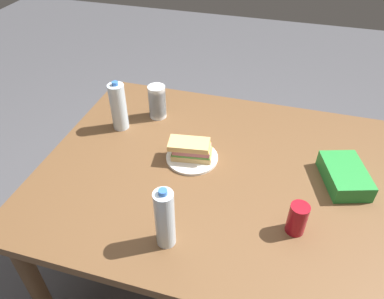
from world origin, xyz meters
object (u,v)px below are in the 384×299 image
dining_table (214,184)px  chip_bag (345,176)px  paper_plate (192,157)px  plastic_cup_stack (157,102)px  water_bottle_spare (118,107)px  sandwich (191,149)px  soda_can_red (297,219)px  water_bottle_tall (165,219)px

dining_table → chip_bag: bearing=-172.1°
paper_plate → plastic_cup_stack: (0.25, -0.27, 0.08)m
paper_plate → water_bottle_spare: bearing=-18.3°
dining_table → chip_bag: chip_bag is taller
sandwich → plastic_cup_stack: (0.25, -0.27, 0.03)m
water_bottle_spare → plastic_cup_stack: bearing=-135.5°
paper_plate → chip_bag: (-0.62, -0.03, 0.03)m
sandwich → soda_can_red: 0.52m
water_bottle_spare → sandwich: bearing=161.2°
sandwich → plastic_cup_stack: 0.37m
water_bottle_spare → dining_table: bearing=161.2°
soda_can_red → water_bottle_spare: bearing=-25.3°
water_bottle_spare → chip_bag: bearing=174.3°
dining_table → sandwich: (0.11, -0.04, 0.14)m
dining_table → sandwich: 0.18m
chip_bag → water_bottle_spare: 1.02m
chip_bag → water_bottle_spare: (1.01, -0.10, 0.08)m
water_bottle_tall → sandwich: bearing=-84.9°
chip_bag → water_bottle_tall: 0.75m
dining_table → water_bottle_spare: 0.57m
chip_bag → water_bottle_tall: size_ratio=0.93×
paper_plate → soda_can_red: size_ratio=1.82×
paper_plate → water_bottle_tall: bearing=94.6°
dining_table → water_bottle_tall: size_ratio=5.84×
paper_plate → water_bottle_tall: (-0.03, 0.44, 0.11)m
paper_plate → sandwich: bearing=34.8°
paper_plate → plastic_cup_stack: 0.37m
soda_can_red → plastic_cup_stack: (0.70, -0.53, 0.02)m
plastic_cup_stack → paper_plate: bearing=133.6°
paper_plate → water_bottle_tall: size_ratio=0.90×
dining_table → chip_bag: 0.53m
dining_table → chip_bag: size_ratio=6.26×
soda_can_red → water_bottle_spare: size_ratio=0.50×
paper_plate → chip_bag: 0.62m
paper_plate → water_bottle_spare: 0.43m
dining_table → soda_can_red: 0.43m
soda_can_red → water_bottle_tall: bearing=22.0°
paper_plate → chip_bag: chip_bag is taller
sandwich → paper_plate: bearing=-145.2°
sandwich → plastic_cup_stack: bearing=-47.1°
dining_table → sandwich: size_ratio=7.50×
water_bottle_tall → water_bottle_spare: (0.43, -0.56, -0.00)m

